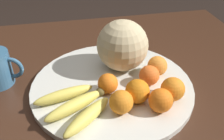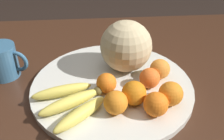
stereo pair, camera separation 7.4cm
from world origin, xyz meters
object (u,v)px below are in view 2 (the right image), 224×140
(orange_top_small, at_px, (116,103))
(orange_front_right, at_px, (150,78))
(kitchen_table, at_px, (91,106))
(banana_bunch, at_px, (72,102))
(orange_back_right, at_px, (171,94))
(melon, at_px, (126,46))
(orange_front_left, at_px, (106,83))
(fruit_bowl, at_px, (112,86))
(produce_tag, at_px, (157,98))
(orange_mid_center, at_px, (134,93))
(orange_back_left, at_px, (160,69))
(ceramic_mug, at_px, (3,61))
(orange_side_extra, at_px, (156,104))

(orange_top_small, bearing_deg, orange_front_right, 42.74)
(kitchen_table, relative_size, banana_bunch, 6.23)
(orange_back_right, bearing_deg, banana_bunch, 179.25)
(melon, distance_m, orange_front_left, 0.14)
(fruit_bowl, relative_size, produce_tag, 5.38)
(melon, relative_size, banana_bunch, 0.76)
(orange_front_left, height_order, orange_front_right, orange_front_right)
(orange_mid_center, bearing_deg, orange_front_right, 50.61)
(orange_front_left, bearing_deg, orange_back_right, -21.28)
(fruit_bowl, height_order, produce_tag, produce_tag)
(orange_back_left, relative_size, produce_tag, 0.69)
(orange_front_right, relative_size, orange_top_small, 0.95)
(kitchen_table, bearing_deg, banana_bunch, -108.82)
(kitchen_table, relative_size, produce_tag, 14.69)
(produce_tag, bearing_deg, ceramic_mug, 168.86)
(orange_side_extra, bearing_deg, melon, 103.16)
(orange_front_left, xyz_separation_m, orange_mid_center, (0.07, -0.05, 0.00))
(orange_mid_center, distance_m, orange_side_extra, 0.07)
(fruit_bowl, distance_m, orange_back_left, 0.15)
(orange_back_left, height_order, orange_back_right, orange_back_right)
(orange_back_left, height_order, orange_side_extra, orange_side_extra)
(orange_back_left, distance_m, orange_back_right, 0.12)
(orange_front_left, xyz_separation_m, orange_back_right, (0.16, -0.06, 0.00))
(orange_mid_center, xyz_separation_m, ceramic_mug, (-0.38, 0.18, 0.00))
(melon, relative_size, orange_mid_center, 2.41)
(orange_back_right, relative_size, orange_top_small, 1.05)
(orange_back_right, distance_m, orange_top_small, 0.15)
(orange_back_right, distance_m, produce_tag, 0.05)
(orange_side_extra, height_order, produce_tag, orange_side_extra)
(banana_bunch, distance_m, orange_back_right, 0.26)
(banana_bunch, bearing_deg, produce_tag, 155.76)
(banana_bunch, xyz_separation_m, orange_front_left, (0.09, 0.06, 0.01))
(orange_front_right, bearing_deg, orange_side_extra, -93.41)
(orange_back_left, relative_size, ceramic_mug, 0.45)
(orange_front_left, height_order, produce_tag, orange_front_left)
(kitchen_table, bearing_deg, melon, 20.55)
(orange_back_left, bearing_deg, ceramic_mug, 171.32)
(melon, distance_m, orange_back_left, 0.12)
(orange_back_right, xyz_separation_m, orange_side_extra, (-0.05, -0.04, -0.00))
(orange_back_right, bearing_deg, orange_back_left, 90.62)
(orange_front_left, bearing_deg, kitchen_table, 125.65)
(banana_bunch, bearing_deg, orange_back_left, 175.08)
(kitchen_table, relative_size, orange_top_small, 20.82)
(fruit_bowl, relative_size, banana_bunch, 2.28)
(orange_front_right, distance_m, orange_mid_center, 0.09)
(kitchen_table, height_order, melon, melon)
(orange_side_extra, bearing_deg, fruit_bowl, 127.12)
(orange_front_left, distance_m, ceramic_mug, 0.34)
(orange_back_left, bearing_deg, melon, 148.01)
(melon, xyz_separation_m, produce_tag, (0.07, -0.15, -0.08))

